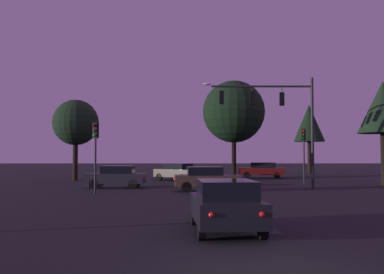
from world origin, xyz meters
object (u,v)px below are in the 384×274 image
Objects in this scene: traffic_light_corner_left at (304,145)px; car_far_lane at (262,170)px; traffic_signal_mast_arm at (278,110)px; tree_right_cluster at (234,112)px; traffic_light_corner_right at (95,143)px; car_parked_lot at (177,172)px; car_crossing_left at (206,178)px; car_nearside_lane at (226,205)px; tree_behind_sign at (309,124)px; tree_center_horizon at (76,123)px; car_crossing_right at (116,176)px; tree_left_far at (383,108)px.

traffic_light_corner_left reaches higher than car_far_lane.
traffic_signal_mast_arm is 0.91× the size of tree_right_cluster.
car_parked_lot is (4.47, 13.05, -2.16)m from traffic_light_corner_right.
traffic_light_corner_right is 7.16m from car_crossing_left.
car_nearside_lane is 25.79m from car_parked_lot.
tree_right_cluster is (-10.64, -16.30, -0.24)m from tree_behind_sign.
car_crossing_left is 16.45m from tree_center_horizon.
tree_center_horizon is (-5.07, 8.70, 4.32)m from car_crossing_right.
tree_left_far is at bearing -89.08° from tree_behind_sign.
car_nearside_lane is 24.18m from tree_left_far.
tree_right_cluster is (-3.66, -8.03, 4.94)m from car_far_lane.
traffic_light_corner_right is 13.37m from tree_right_cluster.
tree_right_cluster reaches higher than tree_left_far.
car_crossing_left is at bearing -108.46° from tree_right_cluster.
tree_behind_sign reaches higher than car_far_lane.
traffic_light_corner_right is 14.42m from car_nearside_lane.
car_nearside_lane is 0.50× the size of tree_right_cluster.
tree_center_horizon is (-19.01, 4.87, 2.06)m from traffic_light_corner_left.
tree_left_far is at bearing 20.37° from car_crossing_left.
traffic_light_corner_left is (2.92, 4.36, -2.26)m from traffic_signal_mast_arm.
car_parked_lot is 0.59× the size of tree_center_horizon.
traffic_signal_mast_arm is at bearing 18.39° from traffic_light_corner_right.
traffic_light_corner_left is 10.41m from car_crossing_left.
car_crossing_left is at bearing -111.63° from car_far_lane.
traffic_light_corner_left is 16.63m from traffic_light_corner_right.
tree_center_horizon reaches higher than car_far_lane.
traffic_light_corner_left is 1.02× the size of car_crossing_left.
car_nearside_lane is at bearing -106.81° from traffic_signal_mast_arm.
car_far_lane is at bearing 13.99° from tree_center_horizon.
car_crossing_right is at bearing 83.16° from traffic_light_corner_right.
car_crossing_left is at bearing -45.43° from tree_center_horizon.
car_crossing_right is at bearing 109.53° from car_nearside_lane.
car_far_lane is (12.80, 17.39, -2.15)m from traffic_light_corner_right.
tree_center_horizon is at bearing 165.63° from tree_left_far.
tree_behind_sign is at bearing 39.51° from car_parked_lot.
traffic_light_corner_right is (-11.55, -3.84, -2.36)m from traffic_signal_mast_arm.
tree_right_cluster is (-2.41, 5.53, 0.42)m from traffic_signal_mast_arm.
car_parked_lot is at bearing 65.53° from car_crossing_right.
car_nearside_lane is at bearing -101.71° from car_far_lane.
traffic_light_corner_left is 14.63m from car_crossing_right.
car_parked_lot is at bearing -152.42° from car_far_lane.
tree_behind_sign reaches higher than traffic_light_corner_left.
traffic_light_corner_left reaches higher than traffic_light_corner_right.
car_nearside_lane is 30.69m from car_far_lane.
traffic_signal_mast_arm reaches higher than car_far_lane.
car_crossing_left is (0.03, 14.42, 0.00)m from car_nearside_lane.
car_far_lane is at bearing 46.70° from car_crossing_right.
car_parked_lot is (-9.99, 4.85, -2.25)m from traffic_light_corner_left.
car_nearside_lane and car_parked_lot have the same top height.
tree_left_far is 11.25m from tree_right_cluster.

